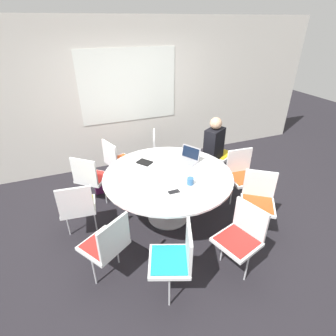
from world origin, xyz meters
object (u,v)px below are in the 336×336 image
(chair_6, at_px, (176,256))
(person_0, at_px, (215,146))
(chair_0, at_px, (216,150))
(chair_7, at_px, (241,234))
(chair_2, at_px, (117,159))
(chair_9, at_px, (242,173))
(coffee_cup, at_px, (190,181))
(chair_5, at_px, (107,243))
(spiral_notebook, at_px, (145,162))
(cell_phone, at_px, (174,192))
(laptop, at_px, (189,157))
(chair_4, at_px, (77,205))
(chair_8, at_px, (258,198))
(handbag, at_px, (105,183))
(chair_1, at_px, (161,150))
(chair_3, at_px, (90,176))

(chair_6, relative_size, person_0, 0.71)
(chair_0, relative_size, chair_7, 1.00)
(chair_2, relative_size, chair_9, 1.00)
(chair_2, relative_size, coffee_cup, 9.23)
(chair_7, height_order, coffee_cup, chair_7)
(chair_5, bearing_deg, spiral_notebook, 22.61)
(cell_phone, bearing_deg, chair_7, -55.38)
(laptop, height_order, cell_phone, laptop)
(chair_4, distance_m, chair_8, 2.39)
(chair_5, height_order, chair_9, same)
(chair_6, distance_m, handbag, 2.30)
(person_0, bearing_deg, chair_7, 38.18)
(chair_2, relative_size, chair_7, 1.00)
(chair_5, xyz_separation_m, coffee_cup, (1.17, 0.40, 0.28))
(chair_0, relative_size, laptop, 2.27)
(chair_0, relative_size, handbag, 2.42)
(laptop, xyz_separation_m, coffee_cup, (-0.26, -0.60, -0.01))
(chair_1, distance_m, chair_4, 1.94)
(chair_4, bearing_deg, spiral_notebook, 25.89)
(chair_0, distance_m, chair_2, 1.80)
(chair_7, height_order, chair_8, same)
(chair_6, relative_size, handbag, 2.42)
(chair_4, bearing_deg, coffee_cup, -9.80)
(chair_3, distance_m, chair_5, 1.48)
(chair_1, bearing_deg, chair_8, 39.75)
(chair_2, bearing_deg, coffee_cup, 4.16)
(chair_6, distance_m, cell_phone, 0.84)
(chair_1, xyz_separation_m, handbag, (-1.09, -0.13, -0.39))
(chair_6, height_order, chair_9, same)
(chair_9, bearing_deg, chair_8, 77.40)
(chair_2, height_order, chair_7, same)
(chair_2, relative_size, chair_3, 1.00)
(chair_4, xyz_separation_m, person_0, (2.36, 0.58, 0.19))
(person_0, xyz_separation_m, laptop, (-0.69, -0.39, 0.09))
(chair_6, height_order, handbag, chair_6)
(chair_5, bearing_deg, laptop, 1.45)
(chair_1, relative_size, laptop, 2.27)
(chair_9, relative_size, cell_phone, 6.22)
(spiral_notebook, bearing_deg, chair_3, 158.24)
(chair_7, xyz_separation_m, person_0, (0.70, 1.81, 0.19))
(chair_5, height_order, spiral_notebook, chair_5)
(person_0, height_order, cell_phone, person_0)
(chair_9, xyz_separation_m, laptop, (-0.80, 0.29, 0.28))
(chair_7, bearing_deg, chair_6, 74.23)
(spiral_notebook, bearing_deg, cell_phone, -82.42)
(chair_5, height_order, handbag, chair_5)
(chair_8, xyz_separation_m, coffee_cup, (-0.87, 0.33, 0.28))
(person_0, xyz_separation_m, spiral_notebook, (-1.33, -0.21, 0.05))
(laptop, distance_m, handbag, 1.58)
(chair_2, distance_m, coffee_cup, 1.64)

